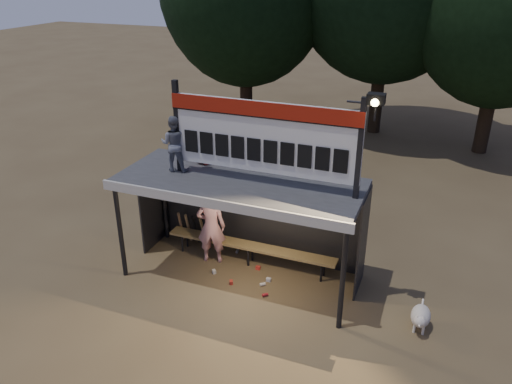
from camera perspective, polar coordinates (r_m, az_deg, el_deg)
ground at (r=11.20m, az=-1.72°, el=-9.51°), size 80.00×80.00×0.00m
player at (r=11.30m, az=-5.15°, el=-3.94°), size 0.74×0.59×1.79m
child_a at (r=10.45m, az=-9.31°, el=5.48°), size 0.65×0.55×1.18m
child_b at (r=10.79m, az=-6.04°, el=5.91°), size 0.60×0.51×1.04m
dugout_shelter at (r=10.47m, az=-1.33°, el=-0.43°), size 5.10×2.08×2.32m
scoreboard_assembly at (r=9.51m, az=1.11°, el=6.50°), size 4.10×0.27×1.99m
bench at (r=11.39m, az=-0.66°, el=-6.26°), size 4.00×0.35×0.48m
tree_right at (r=19.06m, az=26.93°, el=18.97°), size 6.08×6.08×8.72m
dog at (r=10.10m, az=18.29°, el=-13.38°), size 0.36×0.81×0.49m
bats at (r=12.23m, az=-7.32°, el=-4.17°), size 0.68×0.35×0.84m
litter at (r=11.13m, az=-0.97°, el=-9.50°), size 1.48×1.50×0.08m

